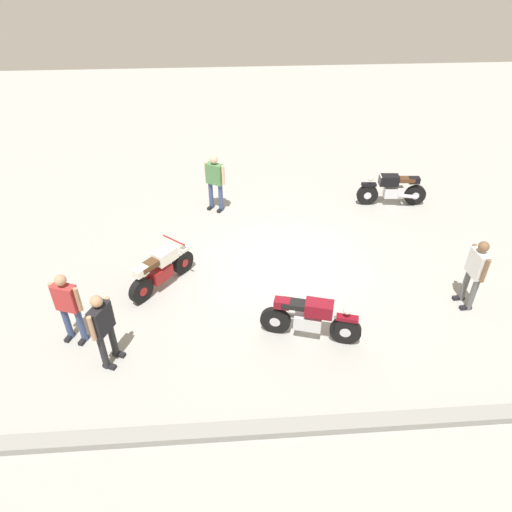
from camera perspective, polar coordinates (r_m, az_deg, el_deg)
ground_plane at (r=11.75m, az=3.43°, el=-1.39°), size 40.00×40.00×0.00m
curb_edge at (r=8.53m, az=7.37°, el=-19.93°), size 14.00×0.30×0.15m
motorcycle_cream_vintage at (r=11.07m, az=-11.53°, el=-1.64°), size 1.39×1.59×1.07m
motorcycle_maroon_cruiser at (r=9.62m, az=6.64°, el=-7.57°), size 2.04×0.90×1.09m
motorcycle_black_cruiser at (r=14.76m, az=16.41°, el=7.87°), size 2.09×0.70×1.09m
person_in_black_shirt at (r=9.23m, az=-18.25°, el=-8.13°), size 0.45×0.63×1.68m
person_in_white_shirt at (r=11.11m, az=25.31°, el=-1.56°), size 0.33×0.66×1.70m
person_in_red_shirt at (r=9.95m, az=-22.07°, el=-5.50°), size 0.64×0.43×1.66m
person_in_green_shirt at (r=13.75m, az=-5.07°, el=9.36°), size 0.61×0.50×1.73m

